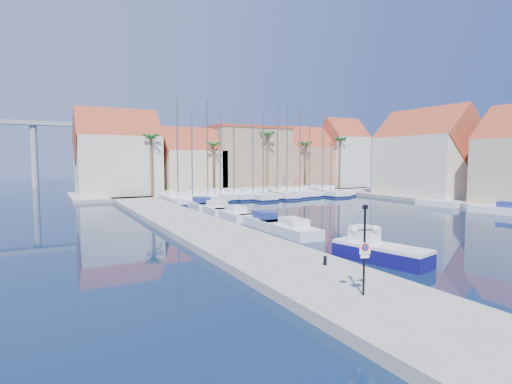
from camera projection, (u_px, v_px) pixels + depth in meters
ground at (399, 251)px, 26.02m from camera, size 260.00×260.00×0.00m
quay_west at (198, 227)px, 33.66m from camera, size 6.00×77.00×0.50m
shore_north at (232, 191)px, 72.92m from camera, size 54.00×16.00×0.50m
shore_east at (480, 202)px, 54.20m from camera, size 12.00×60.00×0.50m
lamp_post at (365, 236)px, 15.71m from camera, size 1.20×0.59×3.64m
bollard at (325, 261)px, 20.49m from camera, size 0.18×0.18×0.46m
fishing_boat at (378, 250)px, 23.16m from camera, size 3.12×5.89×1.96m
motorboat_west_0 at (290, 228)px, 31.53m from camera, size 2.41×6.77×1.40m
motorboat_west_1 at (261, 221)px, 35.54m from camera, size 1.92×5.95×1.40m
motorboat_west_2 at (234, 214)px, 40.03m from camera, size 2.29×6.50×1.40m
motorboat_west_3 at (215, 208)px, 44.90m from camera, size 2.82×7.50×1.40m
motorboat_west_4 at (200, 204)px, 49.18m from camera, size 2.76×7.30×1.40m
motorboat_west_5 at (182, 200)px, 53.98m from camera, size 2.48×6.37×1.40m
motorboat_east_0 at (504, 210)px, 43.58m from camera, size 3.65×7.04×1.40m
motorboat_east_1 at (437, 202)px, 50.97m from camera, size 2.57×5.25×1.40m
sailboat_0 at (177, 198)px, 55.52m from camera, size 3.30×11.42×14.29m
sailboat_1 at (191, 197)px, 57.08m from camera, size 3.17×9.30×12.40m
sailboat_2 at (206, 196)px, 58.22m from camera, size 3.43×9.98×14.38m
sailboat_3 at (219, 196)px, 59.58m from camera, size 2.31×8.38×12.48m
sailboat_4 at (232, 195)px, 60.40m from camera, size 2.95×8.57×12.51m
sailboat_5 at (251, 195)px, 60.97m from camera, size 3.09×11.31×11.79m
sailboat_6 at (261, 194)px, 62.61m from camera, size 2.82×9.96×13.78m
sailboat_7 at (275, 194)px, 62.86m from camera, size 2.78×10.45×14.76m
sailboat_8 at (285, 193)px, 64.44m from camera, size 2.93×10.05×14.81m
sailboat_9 at (298, 192)px, 65.47m from camera, size 2.61×9.06×14.12m
sailboat_10 at (307, 192)px, 67.02m from camera, size 2.58×8.34×13.00m
sailboat_11 at (320, 192)px, 66.85m from camera, size 3.23×11.71×13.82m
sailboat_12 at (328, 191)px, 68.38m from camera, size 3.21×10.35×12.94m
building_0 at (118, 156)px, 62.18m from camera, size 12.30×9.00×13.50m
building_1 at (192, 164)px, 67.90m from camera, size 10.30×8.00×11.00m
building_2 at (247, 158)px, 73.85m from camera, size 14.20×10.20×11.50m
building_3 at (303, 160)px, 78.63m from camera, size 10.30×8.00×12.00m
building_4 at (342, 155)px, 81.88m from camera, size 8.30×8.00×14.00m
building_6 at (426, 156)px, 61.62m from camera, size 9.00×14.30×13.50m
palm_0 at (151, 139)px, 59.45m from camera, size 2.60×2.60×10.15m
palm_1 at (213, 146)px, 64.21m from camera, size 2.60×2.60×9.15m
palm_2 at (267, 136)px, 68.75m from camera, size 2.60×2.60×11.15m
palm_3 at (306, 145)px, 72.61m from camera, size 2.60×2.60×9.65m
palm_4 at (340, 141)px, 76.28m from camera, size 2.60×2.60×10.65m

